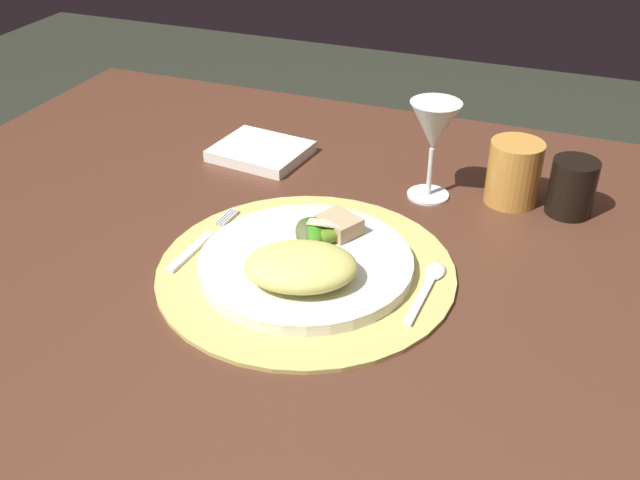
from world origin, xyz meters
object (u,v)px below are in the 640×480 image
dark_tumbler (572,187)px  napkin (261,151)px  dining_table (337,295)px  wine_glass (434,129)px  spoon (430,282)px  dinner_plate (306,263)px  amber_tumbler (514,172)px  fork (201,242)px

dark_tumbler → napkin: bearing=179.4°
dining_table → wine_glass: (0.08, 0.18, 0.20)m
wine_glass → dark_tumbler: bearing=7.5°
dining_table → spoon: size_ratio=10.31×
dinner_plate → napkin: (-0.20, 0.29, -0.00)m
amber_tumbler → dark_tumbler: amber_tumbler is taller
dining_table → spoon: spoon is taller
spoon → napkin: size_ratio=0.94×
fork → napkin: 0.29m
dining_table → wine_glass: 0.28m
dinner_plate → wine_glass: bearing=69.3°
dinner_plate → fork: dinner_plate is taller
amber_tumbler → dark_tumbler: (0.09, -0.00, -0.01)m
dinner_plate → wine_glass: wine_glass is taller
spoon → napkin: napkin is taller
spoon → dinner_plate: bearing=-170.6°
dinner_plate → napkin: dinner_plate is taller
dinner_plate → fork: size_ratio=1.63×
dinner_plate → fork: (-0.16, 0.00, -0.01)m
fork → wine_glass: wine_glass is taller
dining_table → napkin: napkin is taller
spoon → napkin: (-0.36, 0.26, 0.00)m
dinner_plate → spoon: bearing=9.4°
spoon → wine_glass: (-0.06, 0.23, 0.10)m
fork → amber_tumbler: amber_tumbler is taller
spoon → amber_tumbler: size_ratio=1.45×
napkin → dining_table: bearing=-43.9°
dining_table → dinner_plate: size_ratio=5.19×
dining_table → napkin: bearing=136.1°
spoon → amber_tumbler: (0.06, 0.26, 0.04)m
spoon → dark_tumbler: dark_tumbler is taller
wine_glass → dark_tumbler: (0.21, 0.03, -0.07)m
napkin → spoon: bearing=-36.3°
dining_table → wine_glass: wine_glass is taller
dinner_plate → fork: 0.16m
wine_glass → dark_tumbler: 0.22m
fork → dark_tumbler: size_ratio=2.03×
amber_tumbler → wine_glass: bearing=-165.6°
dinner_plate → spoon: (0.16, 0.03, -0.01)m
fork → napkin: bearing=98.9°
dining_table → amber_tumbler: 0.32m
dark_tumbler → spoon: bearing=-119.2°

